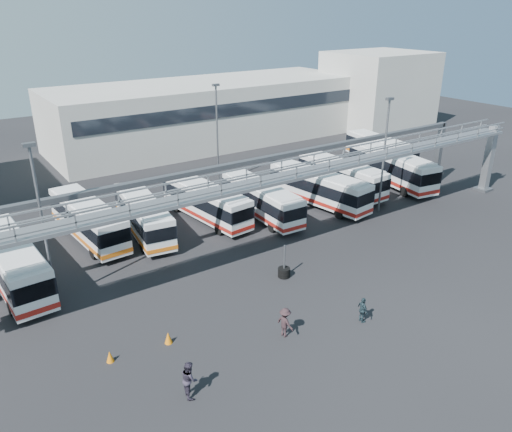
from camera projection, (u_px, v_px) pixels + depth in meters
ground at (332, 282)px, 33.71m from camera, size 140.00×140.00×0.00m
gantry at (281, 181)px, 36.05m from camera, size 51.40×5.15×7.10m
warehouse at (209, 112)px, 67.34m from camera, size 42.00×14.00×8.00m
building_right at (378, 90)px, 75.65m from camera, size 14.00×12.00×11.00m
light_pole_left at (42, 217)px, 29.30m from camera, size 0.70×0.35×10.21m
light_pole_mid at (385, 150)px, 43.04m from camera, size 0.70×0.35×10.21m
light_pole_back at (217, 129)px, 50.33m from camera, size 0.70×0.35×10.21m
bus_1 at (12, 261)px, 32.52m from camera, size 3.12×10.97×3.29m
bus_2 at (88, 219)px, 39.15m from camera, size 3.24×10.73×3.21m
bus_3 at (143, 214)px, 40.16m from camera, size 3.63×10.34×3.07m
bus_4 at (206, 201)px, 42.87m from camera, size 3.46×10.42×3.10m
bus_5 at (261, 199)px, 43.46m from camera, size 2.68×10.09×3.04m
bus_6 at (319, 187)px, 46.00m from camera, size 3.87×10.80×3.21m
bus_7 at (342, 175)px, 49.38m from camera, size 2.76×10.37×3.12m
bus_8 at (391, 167)px, 51.50m from camera, size 4.31×11.59×3.44m
bus_9 at (380, 149)px, 58.35m from camera, size 3.85×10.55×3.13m
pedestrian_b at (189, 379)px, 23.52m from camera, size 0.90×1.06×1.91m
pedestrian_c at (285, 322)px, 27.83m from camera, size 0.83×1.24×1.78m
pedestrian_d at (363, 310)px, 29.11m from camera, size 0.60×1.01×1.61m
cone_left at (110, 356)px, 26.01m from camera, size 0.52×0.52×0.64m
cone_right at (168, 338)px, 27.44m from camera, size 0.56×0.56×0.69m
tire_stack at (284, 272)px, 34.16m from camera, size 0.84×0.84×2.41m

